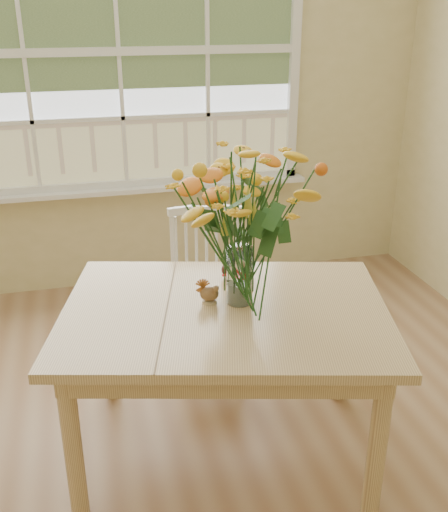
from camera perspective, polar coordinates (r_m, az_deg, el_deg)
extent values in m
cube|color=#D2C586|center=(3.93, -9.85, 15.78)|extent=(4.00, 0.02, 2.70)
cube|color=silver|center=(3.89, -10.04, 18.67)|extent=(2.20, 0.00, 1.60)
cube|color=white|center=(4.00, -9.12, 6.25)|extent=(2.42, 0.12, 0.03)
cube|color=tan|center=(2.41, 0.12, -5.43)|extent=(1.49, 1.22, 0.04)
cube|color=tan|center=(2.45, 0.11, -6.86)|extent=(1.34, 1.07, 0.10)
cylinder|color=tan|center=(2.37, -14.22, -17.05)|extent=(0.07, 0.07, 0.66)
cylinder|color=tan|center=(2.97, -10.87, -7.76)|extent=(0.07, 0.07, 0.66)
cylinder|color=tan|center=(2.37, 14.42, -17.10)|extent=(0.07, 0.07, 0.66)
cylinder|color=tan|center=(2.97, 11.12, -7.79)|extent=(0.07, 0.07, 0.66)
cube|color=white|center=(3.12, -1.46, -4.22)|extent=(0.44, 0.43, 0.05)
cube|color=white|center=(3.16, -1.67, 0.61)|extent=(0.39, 0.10, 0.44)
cylinder|color=white|center=(3.09, -4.07, -8.98)|extent=(0.03, 0.03, 0.38)
cylinder|color=white|center=(3.34, -4.18, -6.39)|extent=(0.03, 0.03, 0.38)
cylinder|color=white|center=(3.11, 1.55, -8.74)|extent=(0.03, 0.03, 0.38)
cylinder|color=white|center=(3.35, 1.01, -6.19)|extent=(0.03, 0.03, 0.38)
cylinder|color=white|center=(2.40, 1.48, -1.83)|extent=(0.11, 0.11, 0.24)
ellipsoid|color=#C36C17|center=(2.46, 1.73, -3.36)|extent=(0.09, 0.09, 0.07)
cylinder|color=#CCB78C|center=(2.45, -1.40, -4.33)|extent=(0.06, 0.06, 0.01)
ellipsoid|color=brown|center=(2.43, -1.40, -3.63)|extent=(0.08, 0.07, 0.06)
ellipsoid|color=#38160F|center=(2.65, 0.53, -1.37)|extent=(0.07, 0.07, 0.07)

